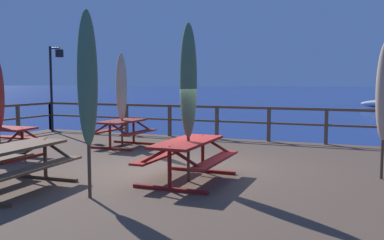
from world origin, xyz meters
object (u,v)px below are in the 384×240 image
picnic_table_mid_right (188,151)px  patio_umbrella_tall_front (188,81)px  patio_umbrella_short_front (121,87)px  patio_umbrella_tall_back_right (87,79)px  picnic_table_mid_left (12,158)px  picnic_table_front_right (122,128)px  lamp_post_hooked (54,76)px

picnic_table_mid_right → patio_umbrella_tall_front: size_ratio=0.68×
patio_umbrella_short_front → patio_umbrella_tall_back_right: (2.43, -4.88, 0.18)m
picnic_table_mid_right → picnic_table_mid_left: size_ratio=0.94×
picnic_table_mid_right → patio_umbrella_tall_back_right: patio_umbrella_tall_back_right is taller
picnic_table_mid_left → patio_umbrella_tall_back_right: 2.02m
picnic_table_front_right → picnic_table_mid_right: bearing=-43.0°
picnic_table_front_right → picnic_table_mid_left: same height
picnic_table_front_right → patio_umbrella_tall_back_right: size_ratio=0.54×
picnic_table_mid_left → patio_umbrella_tall_back_right: bearing=4.0°
patio_umbrella_tall_front → patio_umbrella_tall_back_right: bearing=-122.6°
picnic_table_mid_right → lamp_post_hooked: lamp_post_hooked is taller
picnic_table_front_right → lamp_post_hooked: lamp_post_hooked is taller
patio_umbrella_short_front → lamp_post_hooked: (-4.21, 2.09, 0.39)m
picnic_table_front_right → picnic_table_mid_left: bearing=-79.8°
lamp_post_hooked → picnic_table_mid_left: bearing=-54.1°
lamp_post_hooked → picnic_table_front_right: bearing=-26.6°
patio_umbrella_tall_front → picnic_table_mid_left: bearing=-145.8°
picnic_table_front_right → picnic_table_mid_left: (0.90, -4.97, 0.01)m
patio_umbrella_tall_back_right → picnic_table_mid_right: bearing=59.2°
picnic_table_mid_left → patio_umbrella_tall_front: 3.35m
picnic_table_front_right → patio_umbrella_short_front: bearing=135.2°
picnic_table_mid_left → picnic_table_mid_right: bearing=35.4°
patio_umbrella_short_front → picnic_table_mid_right: bearing=-43.0°
picnic_table_front_right → patio_umbrella_tall_front: 4.91m
picnic_table_mid_right → lamp_post_hooked: (-7.65, 5.30, 1.55)m
patio_umbrella_short_front → patio_umbrella_tall_back_right: 5.46m
picnic_table_front_right → picnic_table_mid_left: 5.05m
picnic_table_front_right → patio_umbrella_tall_back_right: patio_umbrella_tall_back_right is taller
patio_umbrella_tall_front → patio_umbrella_tall_back_right: size_ratio=0.98×
picnic_table_mid_right → picnic_table_front_right: 4.66m
picnic_table_mid_right → picnic_table_mid_left: bearing=-144.6°
picnic_table_mid_right → lamp_post_hooked: size_ratio=0.63×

